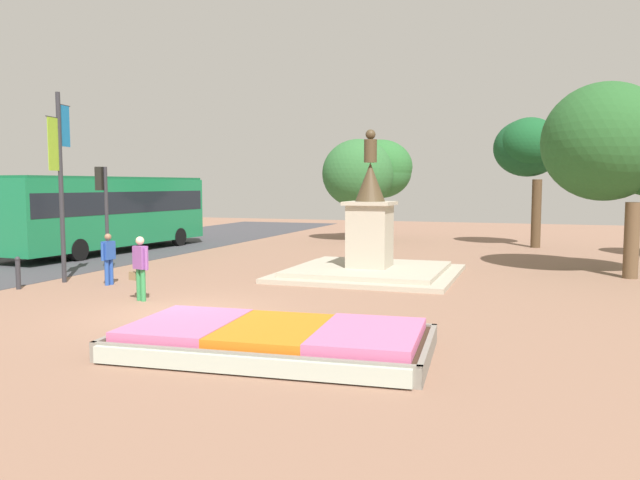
{
  "coord_description": "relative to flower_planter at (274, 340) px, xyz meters",
  "views": [
    {
      "loc": [
        7.93,
        -12.8,
        3.08
      ],
      "look_at": [
        2.76,
        2.19,
        1.66
      ],
      "focal_mm": 35.0,
      "sensor_mm": 36.0,
      "label": 1
    }
  ],
  "objects": [
    {
      "name": "ground_plane",
      "position": [
        -3.48,
        2.5,
        -0.24
      ],
      "size": [
        77.19,
        77.19,
        0.0
      ],
      "primitive_type": "plane",
      "color": "#8C6651"
    },
    {
      "name": "flower_planter",
      "position": [
        0.0,
        0.0,
        0.0
      ],
      "size": [
        5.92,
        3.47,
        0.51
      ],
      "color": "#38281C",
      "rests_on": "ground_plane"
    },
    {
      "name": "statue_monument",
      "position": [
        -0.77,
        9.98,
        0.61
      ],
      "size": [
        5.76,
        5.76,
        4.89
      ],
      "color": "#B0A691",
      "rests_on": "ground_plane"
    },
    {
      "name": "traffic_light_mid_block",
      "position": [
        -9.47,
        7.4,
        2.34
      ],
      "size": [
        0.42,
        0.3,
        3.67
      ],
      "color": "#2D2D33",
      "rests_on": "ground_plane"
    },
    {
      "name": "banner_pole",
      "position": [
        -9.5,
        5.43,
        3.06
      ],
      "size": [
        0.24,
        1.3,
        5.9
      ],
      "color": "#2D2D33",
      "rests_on": "ground_plane"
    },
    {
      "name": "city_bus",
      "position": [
        -13.8,
        13.21,
        1.72
      ],
      "size": [
        3.35,
        11.38,
        3.41
      ],
      "color": "#197A47",
      "rests_on": "ground_plane"
    },
    {
      "name": "pedestrian_with_handbag",
      "position": [
        -5.36,
        3.56,
        0.73
      ],
      "size": [
        0.71,
        0.35,
        1.71
      ],
      "color": "#338C4C",
      "rests_on": "ground_plane"
    },
    {
      "name": "pedestrian_near_planter",
      "position": [
        -7.83,
        5.46,
        0.67
      ],
      "size": [
        0.27,
        0.57,
        1.58
      ],
      "color": "#264CA5",
      "rests_on": "ground_plane"
    },
    {
      "name": "kerb_bollard_north",
      "position": [
        -9.85,
        3.94,
        0.27
      ],
      "size": [
        0.15,
        0.15,
        0.97
      ],
      "color": "#2D2D33",
      "rests_on": "ground_plane"
    },
    {
      "name": "park_tree_far_left",
      "position": [
        -4.12,
        23.02,
        3.56
      ],
      "size": [
        4.69,
        4.42,
        5.54
      ],
      "color": "#4C3823",
      "rests_on": "ground_plane"
    },
    {
      "name": "park_tree_behind_statue",
      "position": [
        4.08,
        21.97,
        4.65
      ],
      "size": [
        3.3,
        3.32,
        6.29
      ],
      "color": "#4C3823",
      "rests_on": "ground_plane"
    },
    {
      "name": "park_tree_far_right",
      "position": [
        7.3,
        12.94,
        4.15
      ],
      "size": [
        5.24,
        4.55,
        6.51
      ],
      "color": "brown",
      "rests_on": "ground_plane"
    }
  ]
}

